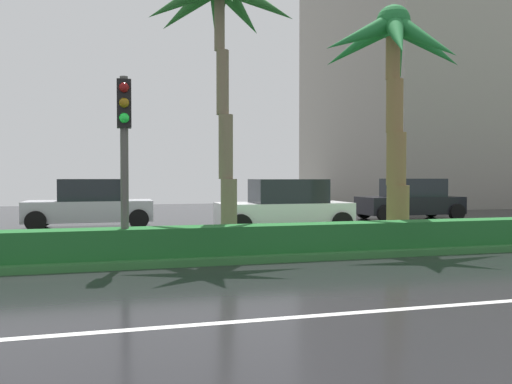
{
  "coord_description": "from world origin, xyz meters",
  "views": [
    {
      "loc": [
        3.38,
        -4.15,
        1.8
      ],
      "look_at": [
        7.1,
        9.41,
        1.38
      ],
      "focal_mm": 36.13,
      "sensor_mm": 36.0,
      "label": 1
    }
  ],
  "objects": [
    {
      "name": "car_in_traffic_leading",
      "position": [
        2.55,
        14.89,
        0.83
      ],
      "size": [
        4.3,
        2.02,
        1.72
      ],
      "rotation": [
        0.0,
        0.0,
        3.14
      ],
      "color": "silver",
      "rests_on": "ground_plane"
    },
    {
      "name": "building_far_right",
      "position": [
        26.15,
        27.47,
        8.28
      ],
      "size": [
        16.6,
        15.78,
        16.55
      ],
      "color": "gray",
      "rests_on": "ground_plane"
    },
    {
      "name": "traffic_signal_median_right",
      "position": [
        3.56,
        6.55,
        2.67
      ],
      "size": [
        0.28,
        0.43,
        3.66
      ],
      "color": "#4C4C47",
      "rests_on": "median_strip"
    },
    {
      "name": "car_in_traffic_third",
      "position": [
        15.41,
        15.04,
        0.83
      ],
      "size": [
        4.3,
        2.02,
        1.72
      ],
      "rotation": [
        0.0,
        0.0,
        3.14
      ],
      "color": "black",
      "rests_on": "ground_plane"
    },
    {
      "name": "palm_tree_centre",
      "position": [
        5.94,
        8.47,
        5.83
      ],
      "size": [
        3.91,
        3.82,
        6.92
      ],
      "color": "#6D604B",
      "rests_on": "median_strip"
    },
    {
      "name": "car_in_traffic_second",
      "position": [
        8.7,
        11.7,
        0.83
      ],
      "size": [
        4.3,
        2.02,
        1.72
      ],
      "rotation": [
        0.0,
        0.0,
        3.14
      ],
      "color": "white",
      "rests_on": "ground_plane"
    },
    {
      "name": "palm_tree_centre_right",
      "position": [
        10.57,
        8.17,
        4.81
      ],
      "size": [
        4.27,
        3.89,
        6.22
      ],
      "color": "olive",
      "rests_on": "median_strip"
    }
  ]
}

